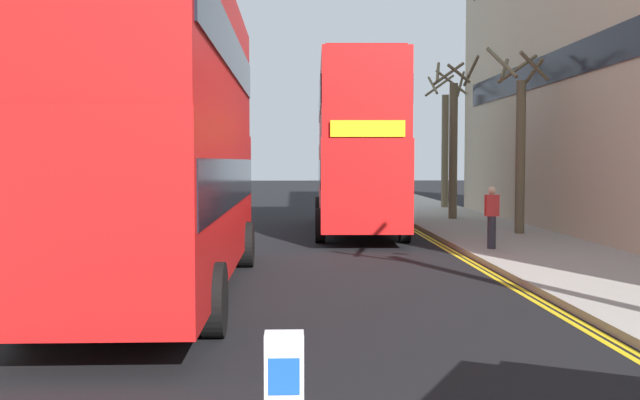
# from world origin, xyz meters

# --- Properties ---
(sidewalk_right) EXTENTS (4.00, 80.00, 0.14)m
(sidewalk_right) POSITION_xyz_m (6.50, 16.00, 0.07)
(sidewalk_right) COLOR #9E9991
(sidewalk_right) RESTS_ON ground
(sidewalk_left) EXTENTS (4.00, 80.00, 0.14)m
(sidewalk_left) POSITION_xyz_m (-6.50, 16.00, 0.07)
(sidewalk_left) COLOR #9E9991
(sidewalk_left) RESTS_ON ground
(kerb_line_outer) EXTENTS (0.10, 56.00, 0.01)m
(kerb_line_outer) POSITION_xyz_m (4.40, 14.00, 0.00)
(kerb_line_outer) COLOR yellow
(kerb_line_outer) RESTS_ON ground
(kerb_line_inner) EXTENTS (0.10, 56.00, 0.01)m
(kerb_line_inner) POSITION_xyz_m (4.24, 14.00, 0.00)
(kerb_line_inner) COLOR yellow
(kerb_line_inner) RESTS_ON ground
(double_decker_bus_away) EXTENTS (2.83, 10.82, 5.64)m
(double_decker_bus_away) POSITION_xyz_m (-2.26, 12.62, 3.03)
(double_decker_bus_away) COLOR red
(double_decker_bus_away) RESTS_ON ground
(double_decker_bus_oncoming) EXTENTS (3.03, 10.87, 5.64)m
(double_decker_bus_oncoming) POSITION_xyz_m (2.22, 24.17, 3.03)
(double_decker_bus_oncoming) COLOR red
(double_decker_bus_oncoming) RESTS_ON ground
(pedestrian_far) EXTENTS (0.34, 0.22, 1.62)m
(pedestrian_far) POSITION_xyz_m (5.24, 18.08, 0.99)
(pedestrian_far) COLOR #2D2D38
(pedestrian_far) RESTS_ON sidewalk_right
(street_tree_near) EXTENTS (1.82, 1.76, 5.91)m
(street_tree_near) POSITION_xyz_m (7.21, 22.12, 3.08)
(street_tree_near) COLOR #6B6047
(street_tree_near) RESTS_ON sidewalk_right
(street_tree_mid) EXTENTS (1.84, 1.90, 6.66)m
(street_tree_mid) POSITION_xyz_m (7.58, 35.22, 3.35)
(street_tree_mid) COLOR #6B6047
(street_tree_mid) RESTS_ON sidewalk_right
(street_tree_far) EXTENTS (1.70, 1.48, 6.39)m
(street_tree_far) POSITION_xyz_m (6.42, 28.10, 3.21)
(street_tree_far) COLOR #6B6047
(street_tree_far) RESTS_ON sidewalk_right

